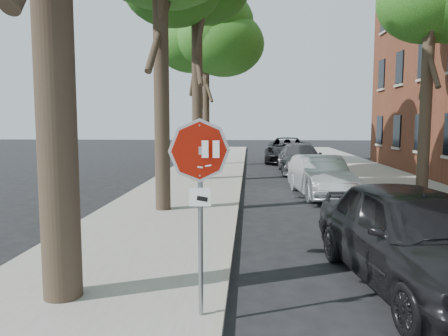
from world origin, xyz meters
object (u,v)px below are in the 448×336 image
Objects in this scene: tree_mid_b at (197,0)px; car_c at (300,158)px; car_d at (287,150)px; tree_far at (206,46)px; stop_sign at (200,179)px; car_b at (320,176)px; car_a at (414,236)px.

tree_mid_b is 9.47m from car_c.
car_d is at bearing 91.88° from car_c.
car_c is at bearing -33.35° from tree_far.
stop_sign is 21.88m from tree_far.
car_d is at bearing 84.51° from car_b.
car_a reaches higher than car_c.
car_d is (3.14, 23.57, -1.12)m from stop_sign.
tree_mid_b is at bearing -144.93° from car_c.
tree_far is 1.56× the size of car_d.
car_a is at bearing -68.30° from tree_mid_b.
tree_mid_b is 9.60m from car_b.
car_c is at bearing 34.75° from tree_mid_b.
car_a reaches higher than car_b.
car_b is 0.75× the size of car_d.
tree_far is 21.29m from car_a.
tree_mid_b is at bearing -112.02° from car_d.
car_c is (5.02, 3.49, -7.23)m from tree_mid_b.
stop_sign is at bearing -113.00° from car_b.
car_b is 0.84× the size of car_c.
stop_sign is 17.98m from car_c.
car_b is at bearing -38.42° from tree_mid_b.
car_a is (5.02, -12.62, -7.15)m from tree_mid_b.
car_c reaches higher than car_b.
car_b is (3.19, 10.25, -1.21)m from stop_sign.
tree_far is at bearing 109.87° from car_b.
stop_sign is 0.52× the size of car_a.
car_d is at bearing 82.99° from car_a.
car_c is (0.00, 16.11, -0.08)m from car_a.
car_a is at bearing 24.81° from stop_sign.
car_a is 1.12× the size of car_b.
car_c is 5.94m from car_d.
car_b is 7.38m from car_c.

